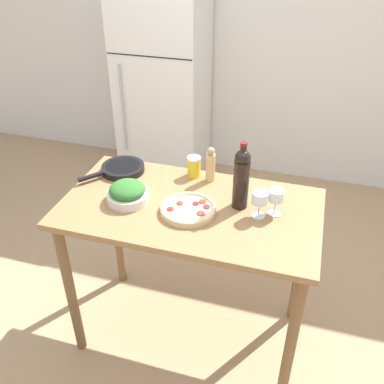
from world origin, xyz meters
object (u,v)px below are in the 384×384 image
Objects in this scene: salt_canister at (194,166)px; pepper_mill at (211,165)px; homemade_pizza at (188,209)px; refrigerator at (164,90)px; wine_bottle at (241,178)px; salad_bowl at (128,193)px; wine_glass_near at (260,199)px; cast_iron_skillet at (123,168)px; wine_glass_far at (276,197)px.

pepper_mill is at bearing -12.79° from salt_canister.
salt_canister reaches higher than homemade_pizza.
refrigerator is at bearing 113.41° from homemade_pizza.
salt_canister is (0.73, -1.50, 0.15)m from refrigerator.
wine_bottle is 0.58m from salad_bowl.
homemade_pizza is (-0.03, -0.32, -0.08)m from pepper_mill.
wine_bottle is at bearing -36.06° from salt_canister.
wine_glass_near is 0.40m from pepper_mill.
salt_canister is at bearing 167.21° from pepper_mill.
salad_bowl is at bearing -60.47° from cast_iron_skillet.
cast_iron_skillet is at bearing -78.41° from refrigerator.
pepper_mill is (-0.31, 0.26, -0.00)m from wine_glass_near.
salt_canister is 0.34× the size of cast_iron_skillet.
refrigerator reaches higher than homemade_pizza.
salad_bowl is at bearing -174.99° from wine_glass_near.
pepper_mill is 0.51m from cast_iron_skillet.
wine_glass_far is at bearing -55.13° from refrigerator.
wine_bottle reaches higher than wine_glass_near.
wine_bottle is 0.39m from salt_canister.
wine_glass_near is at bearing -39.85° from pepper_mill.
wine_glass_near is 1.18× the size of salt_canister.
wine_bottle is 2.60× the size of wine_glass_near.
salt_canister reaches higher than cast_iron_skillet.
salad_bowl reaches higher than cast_iron_skillet.
wine_bottle reaches higher than salad_bowl.
wine_bottle reaches higher than homemade_pizza.
salad_bowl is 1.87× the size of salt_canister.
homemade_pizza is at bearing -95.17° from pepper_mill.
cast_iron_skillet is (-0.89, 0.16, -0.08)m from wine_glass_far.
wine_glass_near is at bearing -148.69° from wine_glass_far.
wine_glass_far is (1.21, -1.74, 0.19)m from refrigerator.
refrigerator is 2.02m from homemade_pizza.
wine_glass_far reaches higher than homemade_pizza.
cast_iron_skillet is (-0.48, 0.27, 0.00)m from homemade_pizza.
cast_iron_skillet is (-0.82, 0.21, -0.08)m from wine_glass_near.
homemade_pizza is at bearing -29.80° from cast_iron_skillet.
wine_glass_far is 0.49× the size of homemade_pizza.
pepper_mill is (0.83, -1.52, 0.19)m from refrigerator.
wine_glass_near is 0.41× the size of cast_iron_skillet.
pepper_mill is 1.74× the size of salt_canister.
salt_canister is at bearing 153.88° from wine_glass_far.
wine_bottle is at bearing 175.28° from wine_glass_far.
wine_bottle is 1.64× the size of salad_bowl.
cast_iron_skillet is at bearing -174.39° from pepper_mill.
salt_canister is (-0.48, 0.24, -0.04)m from wine_glass_far.
salt_canister reaches higher than salad_bowl.
salt_canister is 0.41m from cast_iron_skillet.
homemade_pizza is at bearing -165.26° from wine_glass_far.
refrigerator is 14.89× the size of salt_canister.
wine_glass_far is 0.54m from salt_canister.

